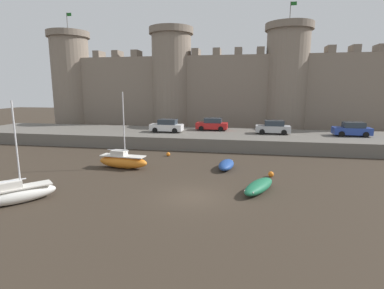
{
  "coord_description": "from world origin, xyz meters",
  "views": [
    {
      "loc": [
        3.36,
        -18.12,
        6.92
      ],
      "look_at": [
        -0.93,
        4.91,
        2.5
      ],
      "focal_mm": 28.0,
      "sensor_mm": 36.0,
      "label": 1
    }
  ],
  "objects_px": {
    "mooring_buoy_mid_mud": "(168,154)",
    "car_quay_centre_east": "(167,126)",
    "sailboat_midflat_right": "(17,194)",
    "car_quay_west": "(273,127)",
    "car_quay_centre_west": "(352,129)",
    "rowboat_foreground_right": "(259,186)",
    "mooring_buoy_near_shore": "(271,174)",
    "sailboat_foreground_left": "(123,161)",
    "rowboat_midflat_left": "(226,165)",
    "car_quay_east": "(212,124)"
  },
  "relations": [
    {
      "from": "car_quay_east",
      "to": "car_quay_west",
      "type": "height_order",
      "value": "same"
    },
    {
      "from": "rowboat_midflat_left",
      "to": "car_quay_east",
      "type": "xyz_separation_m",
      "value": [
        -2.9,
        13.86,
        1.82
      ]
    },
    {
      "from": "sailboat_midflat_right",
      "to": "car_quay_west",
      "type": "height_order",
      "value": "sailboat_midflat_right"
    },
    {
      "from": "sailboat_midflat_right",
      "to": "car_quay_east",
      "type": "bearing_deg",
      "value": 69.36
    },
    {
      "from": "mooring_buoy_mid_mud",
      "to": "car_quay_centre_west",
      "type": "bearing_deg",
      "value": 21.78
    },
    {
      "from": "mooring_buoy_near_shore",
      "to": "car_quay_centre_east",
      "type": "xyz_separation_m",
      "value": [
        -11.99,
        12.8,
        2.0
      ]
    },
    {
      "from": "rowboat_midflat_left",
      "to": "car_quay_centre_west",
      "type": "xyz_separation_m",
      "value": [
        13.65,
        11.91,
        1.82
      ]
    },
    {
      "from": "mooring_buoy_near_shore",
      "to": "car_quay_west",
      "type": "bearing_deg",
      "value": 85.34
    },
    {
      "from": "mooring_buoy_mid_mud",
      "to": "car_quay_centre_east",
      "type": "height_order",
      "value": "car_quay_centre_east"
    },
    {
      "from": "car_quay_centre_east",
      "to": "car_quay_centre_west",
      "type": "bearing_deg",
      "value": 2.12
    },
    {
      "from": "mooring_buoy_near_shore",
      "to": "mooring_buoy_mid_mud",
      "type": "distance_m",
      "value": 11.42
    },
    {
      "from": "rowboat_foreground_right",
      "to": "mooring_buoy_near_shore",
      "type": "height_order",
      "value": "rowboat_foreground_right"
    },
    {
      "from": "sailboat_midflat_right",
      "to": "mooring_buoy_mid_mud",
      "type": "distance_m",
      "value": 15.27
    },
    {
      "from": "rowboat_foreground_right",
      "to": "sailboat_foreground_left",
      "type": "height_order",
      "value": "sailboat_foreground_left"
    },
    {
      "from": "sailboat_midflat_right",
      "to": "car_quay_centre_east",
      "type": "distance_m",
      "value": 21.67
    },
    {
      "from": "mooring_buoy_mid_mud",
      "to": "car_quay_centre_east",
      "type": "xyz_separation_m",
      "value": [
        -2.06,
        7.14,
        2.02
      ]
    },
    {
      "from": "mooring_buoy_near_shore",
      "to": "car_quay_centre_west",
      "type": "height_order",
      "value": "car_quay_centre_west"
    },
    {
      "from": "mooring_buoy_mid_mud",
      "to": "car_quay_west",
      "type": "xyz_separation_m",
      "value": [
        11.04,
        8.09,
        2.02
      ]
    },
    {
      "from": "sailboat_foreground_left",
      "to": "car_quay_east",
      "type": "distance_m",
      "value": 16.43
    },
    {
      "from": "rowboat_foreground_right",
      "to": "car_quay_centre_east",
      "type": "bearing_deg",
      "value": 123.43
    },
    {
      "from": "car_quay_centre_east",
      "to": "sailboat_foreground_left",
      "type": "bearing_deg",
      "value": -92.88
    },
    {
      "from": "sailboat_midflat_right",
      "to": "mooring_buoy_mid_mud",
      "type": "xyz_separation_m",
      "value": [
        5.7,
        14.16,
        -0.4
      ]
    },
    {
      "from": "car_quay_centre_west",
      "to": "car_quay_centre_east",
      "type": "height_order",
      "value": "same"
    },
    {
      "from": "rowboat_foreground_right",
      "to": "car_quay_east",
      "type": "distance_m",
      "value": 20.14
    },
    {
      "from": "car_quay_centre_west",
      "to": "car_quay_west",
      "type": "height_order",
      "value": "same"
    },
    {
      "from": "sailboat_foreground_left",
      "to": "mooring_buoy_mid_mud",
      "type": "bearing_deg",
      "value": 63.03
    },
    {
      "from": "car_quay_west",
      "to": "mooring_buoy_mid_mud",
      "type": "bearing_deg",
      "value": -143.76
    },
    {
      "from": "sailboat_midflat_right",
      "to": "car_quay_centre_west",
      "type": "relative_size",
      "value": 1.51
    },
    {
      "from": "rowboat_midflat_left",
      "to": "rowboat_foreground_right",
      "type": "bearing_deg",
      "value": -64.61
    },
    {
      "from": "rowboat_foreground_right",
      "to": "mooring_buoy_near_shore",
      "type": "xyz_separation_m",
      "value": [
        1.07,
        3.74,
        -0.19
      ]
    },
    {
      "from": "rowboat_midflat_left",
      "to": "car_quay_centre_east",
      "type": "relative_size",
      "value": 0.77
    },
    {
      "from": "rowboat_foreground_right",
      "to": "sailboat_midflat_right",
      "type": "bearing_deg",
      "value": -161.84
    },
    {
      "from": "mooring_buoy_near_shore",
      "to": "rowboat_midflat_left",
      "type": "bearing_deg",
      "value": 155.07
    },
    {
      "from": "mooring_buoy_mid_mud",
      "to": "car_quay_centre_east",
      "type": "relative_size",
      "value": 0.1
    },
    {
      "from": "rowboat_foreground_right",
      "to": "mooring_buoy_near_shore",
      "type": "distance_m",
      "value": 3.89
    },
    {
      "from": "sailboat_foreground_left",
      "to": "car_quay_centre_east",
      "type": "xyz_separation_m",
      "value": [
        0.63,
        12.43,
        1.55
      ]
    },
    {
      "from": "mooring_buoy_near_shore",
      "to": "mooring_buoy_mid_mud",
      "type": "relative_size",
      "value": 1.07
    },
    {
      "from": "car_quay_west",
      "to": "car_quay_centre_east",
      "type": "bearing_deg",
      "value": -175.85
    },
    {
      "from": "car_quay_west",
      "to": "sailboat_foreground_left",
      "type": "bearing_deg",
      "value": -135.74
    },
    {
      "from": "rowboat_foreground_right",
      "to": "rowboat_midflat_left",
      "type": "distance_m",
      "value": 6.02
    },
    {
      "from": "car_quay_east",
      "to": "car_quay_centre_west",
      "type": "bearing_deg",
      "value": -6.71
    },
    {
      "from": "sailboat_foreground_left",
      "to": "mooring_buoy_mid_mud",
      "type": "height_order",
      "value": "sailboat_foreground_left"
    },
    {
      "from": "rowboat_midflat_left",
      "to": "mooring_buoy_near_shore",
      "type": "relative_size",
      "value": 7.28
    },
    {
      "from": "mooring_buoy_mid_mud",
      "to": "sailboat_foreground_left",
      "type": "bearing_deg",
      "value": -116.97
    },
    {
      "from": "mooring_buoy_near_shore",
      "to": "car_quay_west",
      "type": "relative_size",
      "value": 0.11
    },
    {
      "from": "car_quay_east",
      "to": "rowboat_foreground_right",
      "type": "bearing_deg",
      "value": -74.14
    },
    {
      "from": "sailboat_midflat_right",
      "to": "car_quay_east",
      "type": "relative_size",
      "value": 1.51
    },
    {
      "from": "rowboat_midflat_left",
      "to": "car_quay_centre_east",
      "type": "distance_m",
      "value": 14.0
    },
    {
      "from": "sailboat_midflat_right",
      "to": "sailboat_foreground_left",
      "type": "relative_size",
      "value": 0.94
    },
    {
      "from": "sailboat_foreground_left",
      "to": "mooring_buoy_mid_mud",
      "type": "relative_size",
      "value": 16.21
    }
  ]
}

